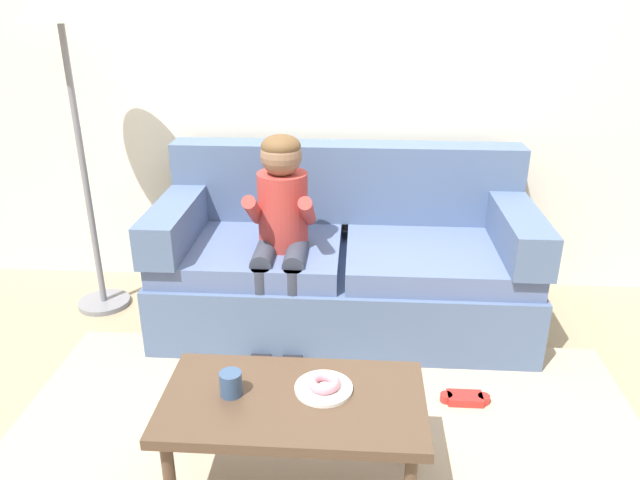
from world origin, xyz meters
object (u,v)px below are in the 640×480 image
object	(u,v)px
couch	(343,263)
donut	(325,383)
toy_controller	(465,399)
coffee_table	(293,409)
person_child	(281,221)
mug	(231,384)
floor_lamp	(61,23)

from	to	relation	value
couch	donut	bearing A→B (deg)	-91.39
couch	toy_controller	bearing A→B (deg)	-52.34
couch	coffee_table	world-z (taller)	couch
person_child	mug	size ratio (longest dim) A/B	12.24
couch	donut	distance (m)	1.27
donut	toy_controller	bearing A→B (deg)	39.72
couch	toy_controller	xyz separation A→B (m)	(0.58, -0.76, -0.32)
donut	toy_controller	world-z (taller)	donut
toy_controller	donut	bearing A→B (deg)	-156.42
mug	toy_controller	distance (m)	1.19
floor_lamp	toy_controller	bearing A→B (deg)	-21.85
floor_lamp	couch	bearing A→B (deg)	-2.20
couch	toy_controller	distance (m)	1.01
coffee_table	toy_controller	size ratio (longest dim) A/B	4.15
mug	couch	bearing A→B (deg)	74.57
person_child	donut	bearing A→B (deg)	-74.91
mug	floor_lamp	world-z (taller)	floor_lamp
coffee_table	toy_controller	bearing A→B (deg)	37.85
couch	mug	size ratio (longest dim) A/B	22.25
donut	coffee_table	bearing A→B (deg)	-154.63
coffee_table	toy_controller	xyz separation A→B (m)	(0.72, 0.56, -0.35)
mug	toy_controller	xyz separation A→B (m)	(0.95, 0.56, -0.45)
person_child	toy_controller	world-z (taller)	person_child
toy_controller	coffee_table	bearing A→B (deg)	-158.29
donut	mug	xyz separation A→B (m)	(-0.33, -0.05, 0.01)
donut	floor_lamp	size ratio (longest dim) A/B	0.06
couch	coffee_table	distance (m)	1.33
person_child	donut	distance (m)	1.12
person_child	floor_lamp	xyz separation A→B (m)	(-1.12, 0.26, 0.93)
donut	toy_controller	xyz separation A→B (m)	(0.61, 0.51, -0.43)
coffee_table	mug	bearing A→B (deg)	178.34
coffee_table	mug	xyz separation A→B (m)	(-0.22, 0.01, 0.09)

